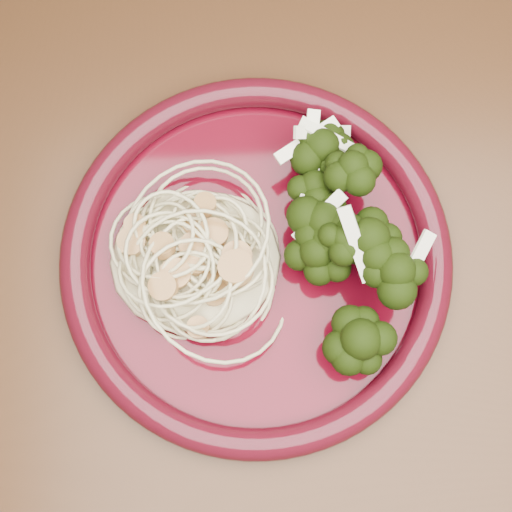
{
  "coord_description": "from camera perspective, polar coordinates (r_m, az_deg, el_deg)",
  "views": [
    {
      "loc": [
        -0.03,
        -0.16,
        1.33
      ],
      "look_at": [
        -0.03,
        -0.02,
        0.77
      ],
      "focal_mm": 50.0,
      "sensor_mm": 36.0,
      "label": 1
    }
  ],
  "objects": [
    {
      "name": "scallop_cluster",
      "position": [
        0.54,
        -5.29,
        0.85
      ],
      "size": [
        0.13,
        0.13,
        0.04
      ],
      "primitive_type": null,
      "rotation": [
        0.0,
        0.0,
        -0.01
      ],
      "color": "tan",
      "rests_on": "spaghetti_pile"
    },
    {
      "name": "dining_table",
      "position": [
        0.7,
        2.03,
        -0.57
      ],
      "size": [
        1.2,
        0.8,
        0.75
      ],
      "color": "#472814",
      "rests_on": "ground"
    },
    {
      "name": "broccoli_pile",
      "position": [
        0.56,
        6.19,
        0.62
      ],
      "size": [
        0.1,
        0.17,
        0.06
      ],
      "primitive_type": "ellipsoid",
      "rotation": [
        0.0,
        0.0,
        -0.01
      ],
      "color": "black",
      "rests_on": "dinner_plate"
    },
    {
      "name": "spaghetti_pile",
      "position": [
        0.57,
        -4.96,
        -0.1
      ],
      "size": [
        0.14,
        0.12,
        0.03
      ],
      "primitive_type": "ellipsoid",
      "rotation": [
        0.0,
        0.0,
        -0.01
      ],
      "color": "beige",
      "rests_on": "dinner_plate"
    },
    {
      "name": "dinner_plate",
      "position": [
        0.58,
        -0.0,
        -0.2
      ],
      "size": [
        0.32,
        0.32,
        0.03
      ],
      "rotation": [
        0.0,
        0.0,
        -0.01
      ],
      "color": "#470510",
      "rests_on": "dining_table"
    },
    {
      "name": "onion_garnish",
      "position": [
        0.53,
        6.59,
        1.61
      ],
      "size": [
        0.07,
        0.11,
        0.05
      ],
      "primitive_type": null,
      "rotation": [
        0.0,
        0.0,
        -0.01
      ],
      "color": "white",
      "rests_on": "broccoli_pile"
    }
  ]
}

